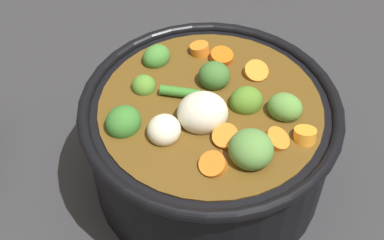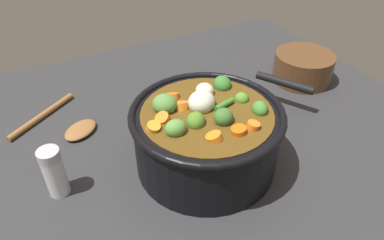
{
  "view_description": "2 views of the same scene",
  "coord_description": "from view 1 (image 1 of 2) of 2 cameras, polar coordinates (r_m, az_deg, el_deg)",
  "views": [
    {
      "loc": [
        0.35,
        0.15,
        0.52
      ],
      "look_at": [
        0.01,
        -0.01,
        0.11
      ],
      "focal_mm": 50.57,
      "sensor_mm": 36.0,
      "label": 1
    },
    {
      "loc": [
        -0.42,
        0.25,
        0.48
      ],
      "look_at": [
        0.02,
        0.02,
        0.1
      ],
      "focal_mm": 33.05,
      "sensor_mm": 36.0,
      "label": 2
    }
  ],
  "objects": [
    {
      "name": "ground_plane",
      "position": [
        0.65,
        1.69,
        -5.82
      ],
      "size": [
        1.1,
        1.1,
        0.0
      ],
      "primitive_type": "plane",
      "color": "#2D2D30"
    },
    {
      "name": "cooking_pot",
      "position": [
        0.59,
        1.82,
        -2.07
      ],
      "size": [
        0.27,
        0.27,
        0.15
      ],
      "color": "black",
      "rests_on": "ground_plane"
    }
  ]
}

